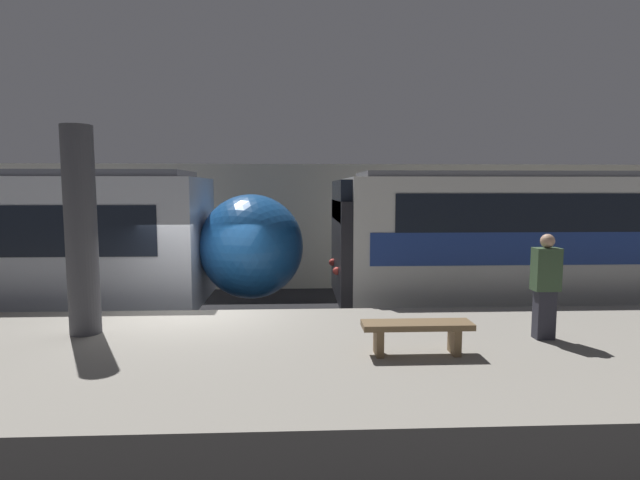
{
  "coord_description": "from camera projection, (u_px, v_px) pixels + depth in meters",
  "views": [
    {
      "loc": [
        1.98,
        -9.23,
        3.22
      ],
      "look_at": [
        2.45,
        0.98,
        2.17
      ],
      "focal_mm": 28.0,
      "sensor_mm": 36.0,
      "label": 1
    }
  ],
  "objects": [
    {
      "name": "ground_plane",
      "position": [
        193.0,
        360.0,
        9.41
      ],
      "size": [
        120.0,
        120.0,
        0.0
      ],
      "primitive_type": "plane",
      "color": "black"
    },
    {
      "name": "platform",
      "position": [
        157.0,
        385.0,
        6.99
      ],
      "size": [
        40.0,
        4.77,
        0.97
      ],
      "color": "gray",
      "rests_on": "ground"
    },
    {
      "name": "station_rear_barrier",
      "position": [
        235.0,
        227.0,
        15.95
      ],
      "size": [
        50.0,
        0.15,
        4.01
      ],
      "color": "#B2AD9E",
      "rests_on": "ground"
    },
    {
      "name": "support_pillar_near",
      "position": [
        81.0,
        231.0,
        7.67
      ],
      "size": [
        0.47,
        0.47,
        3.22
      ],
      "color": "#47474C",
      "rests_on": "platform"
    },
    {
      "name": "person_waiting",
      "position": [
        546.0,
        284.0,
        7.47
      ],
      "size": [
        0.38,
        0.24,
        1.59
      ],
      "color": "#2D2D38",
      "rests_on": "platform"
    },
    {
      "name": "platform_bench",
      "position": [
        417.0,
        330.0,
        6.8
      ],
      "size": [
        1.5,
        0.4,
        0.45
      ],
      "color": "brown",
      "rests_on": "platform"
    }
  ]
}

